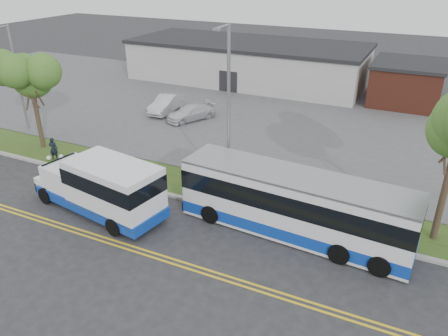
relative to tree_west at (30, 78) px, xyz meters
The scene contains 18 objects.
ground 13.43m from the tree_west, 14.93° to the right, with size 140.00×140.00×0.00m, color #28282B.
lane_line_north 14.83m from the tree_west, 30.43° to the right, with size 70.00×0.12×0.01m, color yellow.
lane_line_south 14.97m from the tree_west, 31.49° to the right, with size 70.00×0.12×0.01m, color yellow.
curb 13.19m from the tree_west, ahead, with size 80.00×0.30×0.15m, color #9E9B93.
verge 13.03m from the tree_west, ahead, with size 80.00×3.30×0.10m, color #2A4517.
parking_lot 18.98m from the tree_west, 48.99° to the left, with size 80.00×25.00×0.10m, color #4C4C4F.
commercial_building 24.72m from the tree_west, 75.85° to the left, with size 25.40×10.40×4.35m.
brick_wing 32.19m from the tree_west, 45.38° to the left, with size 6.30×7.30×3.90m.
tree_west is the anchor object (origin of this frame).
streetlight_near 15.01m from the tree_west, ahead, with size 0.35×1.53×9.50m.
streetlight_far 4.62m from the tree_west, 151.02° to the left, with size 0.35×1.53×8.00m.
shuttle_bus 11.74m from the tree_west, 27.19° to the right, with size 8.39×3.84×3.11m.
transit_bus 20.06m from the tree_west, ahead, with size 11.69×3.46×3.20m.
pedestrian 5.05m from the tree_west, 28.12° to the right, with size 0.58×0.38×1.58m, color black.
parked_car_a 12.08m from the tree_west, 70.20° to the left, with size 1.57×4.51×1.49m, color silver.
parked_car_b 12.66m from the tree_west, 55.24° to the left, with size 1.78×4.38×1.27m, color silver.
grocery_bag_left 5.53m from the tree_west, 36.01° to the right, with size 0.32×0.32×0.32m, color white.
grocery_bag_right 5.68m from the tree_west, 21.02° to the right, with size 0.32×0.32×0.32m, color white.
Camera 1 is at (12.42, -17.45, 12.48)m, focal length 35.00 mm.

